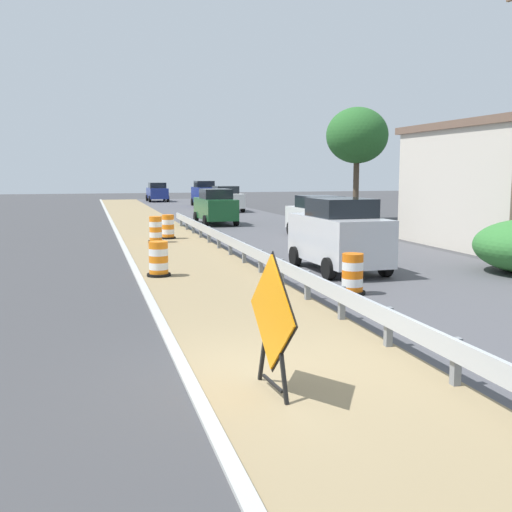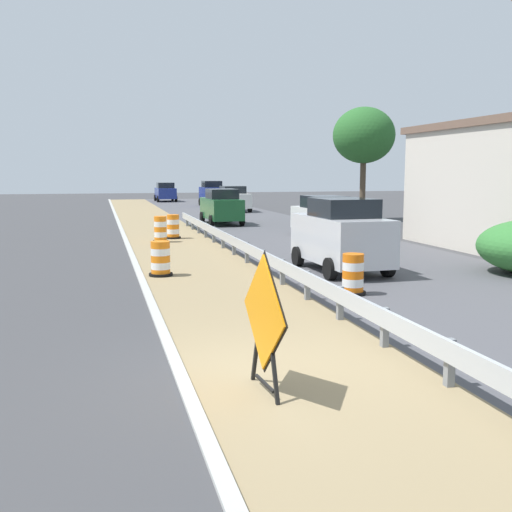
# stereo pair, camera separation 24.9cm
# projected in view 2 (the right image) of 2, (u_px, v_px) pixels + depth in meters

# --- Properties ---
(ground_plane) EXTENTS (160.00, 160.00, 0.00)m
(ground_plane) POSITION_uv_depth(u_px,v_px,m) (269.00, 376.00, 9.15)
(ground_plane) COLOR #3D3D3F
(median_dirt_strip) EXTENTS (3.74, 120.00, 0.01)m
(median_dirt_strip) POSITION_uv_depth(u_px,v_px,m) (311.00, 372.00, 9.32)
(median_dirt_strip) COLOR #8E7A56
(median_dirt_strip) RESTS_ON ground
(curb_near_edge) EXTENTS (0.20, 120.00, 0.11)m
(curb_near_edge) POSITION_uv_depth(u_px,v_px,m) (183.00, 383.00, 8.83)
(curb_near_edge) COLOR #ADADA8
(curb_near_edge) RESTS_ON ground
(guardrail_median) EXTENTS (0.18, 49.04, 0.71)m
(guardrail_median) POSITION_uv_depth(u_px,v_px,m) (357.00, 306.00, 11.55)
(guardrail_median) COLOR #ADB2B7
(guardrail_median) RESTS_ON ground
(warning_sign_diamond) EXTENTS (0.17, 1.71, 1.99)m
(warning_sign_diamond) POSITION_uv_depth(u_px,v_px,m) (264.00, 318.00, 8.34)
(warning_sign_diamond) COLOR black
(warning_sign_diamond) RESTS_ON ground
(traffic_barrel_nearest) EXTENTS (0.66, 0.66, 1.03)m
(traffic_barrel_nearest) POSITION_uv_depth(u_px,v_px,m) (353.00, 276.00, 15.14)
(traffic_barrel_nearest) COLOR orange
(traffic_barrel_nearest) RESTS_ON ground
(traffic_barrel_close) EXTENTS (0.70, 0.70, 1.03)m
(traffic_barrel_close) POSITION_uv_depth(u_px,v_px,m) (161.00, 260.00, 17.86)
(traffic_barrel_close) COLOR orange
(traffic_barrel_close) RESTS_ON ground
(traffic_barrel_mid) EXTENTS (0.67, 0.67, 1.13)m
(traffic_barrel_mid) POSITION_uv_depth(u_px,v_px,m) (160.00, 230.00, 26.38)
(traffic_barrel_mid) COLOR orange
(traffic_barrel_mid) RESTS_ON ground
(traffic_barrel_far) EXTENTS (0.69, 0.69, 1.10)m
(traffic_barrel_far) POSITION_uv_depth(u_px,v_px,m) (173.00, 228.00, 27.83)
(traffic_barrel_far) COLOR orange
(traffic_barrel_far) RESTS_ON ground
(car_lead_near_lane) EXTENTS (2.02, 4.44, 2.05)m
(car_lead_near_lane) POSITION_uv_depth(u_px,v_px,m) (221.00, 207.00, 35.42)
(car_lead_near_lane) COLOR #195128
(car_lead_near_lane) RESTS_ON ground
(car_trailing_near_lane) EXTENTS (1.95, 4.14, 2.23)m
(car_trailing_near_lane) POSITION_uv_depth(u_px,v_px,m) (212.00, 194.00, 53.93)
(car_trailing_near_lane) COLOR navy
(car_trailing_near_lane) RESTS_ON ground
(car_lead_far_lane) EXTENTS (2.12, 4.09, 2.25)m
(car_lead_far_lane) POSITION_uv_depth(u_px,v_px,m) (341.00, 235.00, 18.57)
(car_lead_far_lane) COLOR silver
(car_lead_far_lane) RESTS_ON ground
(car_mid_far_lane) EXTENTS (2.12, 4.72, 1.94)m
(car_mid_far_lane) POSITION_uv_depth(u_px,v_px,m) (325.00, 217.00, 28.03)
(car_mid_far_lane) COLOR silver
(car_mid_far_lane) RESTS_ON ground
(car_trailing_far_lane) EXTENTS (2.06, 4.22, 1.94)m
(car_trailing_far_lane) POSITION_uv_depth(u_px,v_px,m) (165.00, 192.00, 62.39)
(car_trailing_far_lane) COLOR navy
(car_trailing_far_lane) RESTS_ON ground
(car_distant_a) EXTENTS (2.15, 4.49, 1.95)m
(car_distant_a) POSITION_uv_depth(u_px,v_px,m) (233.00, 199.00, 46.88)
(car_distant_a) COLOR silver
(car_distant_a) RESTS_ON ground
(tree_roadside) EXTENTS (3.83, 3.83, 7.00)m
(tree_roadside) POSITION_uv_depth(u_px,v_px,m) (364.00, 136.00, 37.50)
(tree_roadside) COLOR #4C3D2D
(tree_roadside) RESTS_ON ground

